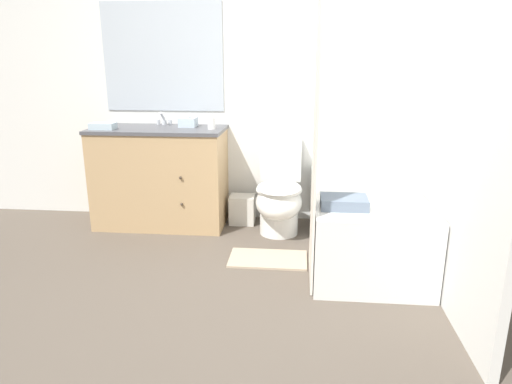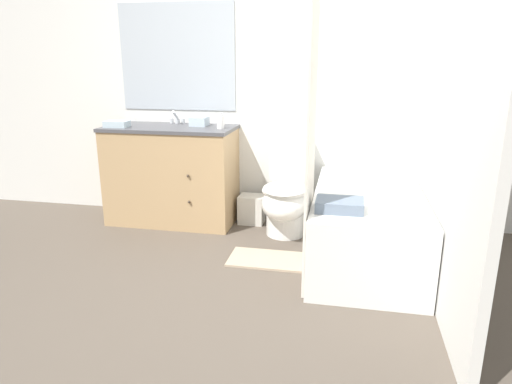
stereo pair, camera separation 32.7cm
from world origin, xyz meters
name	(u,v)px [view 1 (the left image)]	position (x,y,z in m)	size (l,w,h in m)	color
ground_plane	(217,314)	(0.00, 0.00, 0.00)	(14.00, 14.00, 0.00)	brown
wall_back	(249,82)	(-0.01, 1.76, 1.25)	(8.00, 0.06, 2.50)	silver
wall_right	(438,89)	(1.37, 0.87, 1.25)	(0.05, 2.74, 2.50)	silver
vanity_cabinet	(161,176)	(-0.77, 1.48, 0.45)	(1.15, 0.56, 0.88)	tan
sink_faucet	(164,121)	(-0.77, 1.66, 0.91)	(0.14, 0.12, 0.12)	silver
toilet	(279,195)	(0.30, 1.37, 0.33)	(0.38, 0.70, 0.78)	white
bathtub	(363,221)	(0.95, 0.98, 0.26)	(0.76, 1.52, 0.52)	white
shower_curtain	(315,144)	(0.56, 0.53, 0.93)	(0.01, 0.54, 1.85)	silver
wastebasket	(242,209)	(-0.05, 1.57, 0.13)	(0.22, 0.19, 0.26)	silver
tissue_box	(188,122)	(-0.52, 1.57, 0.92)	(0.14, 0.15, 0.10)	silver
soap_dispenser	(211,122)	(-0.29, 1.44, 0.93)	(0.07, 0.07, 0.13)	white
hand_towel_folded	(103,126)	(-1.20, 1.35, 0.90)	(0.20, 0.13, 0.05)	silver
bath_towel_folded	(344,202)	(0.75, 0.50, 0.56)	(0.30, 0.23, 0.07)	slate
bath_mat	(268,259)	(0.24, 0.78, 0.01)	(0.58, 0.34, 0.02)	tan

